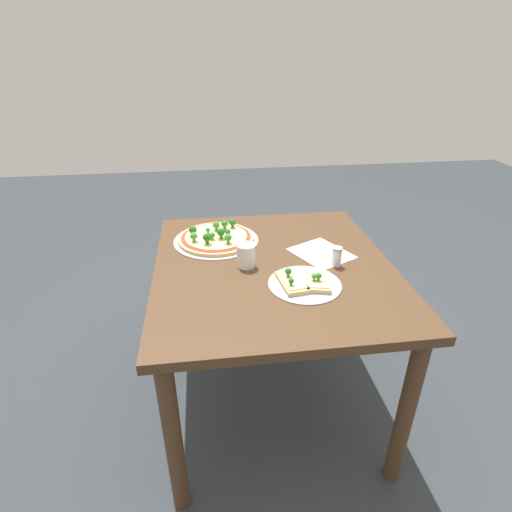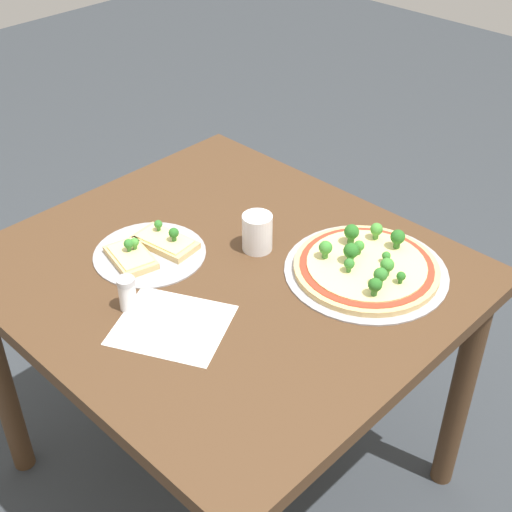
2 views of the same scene
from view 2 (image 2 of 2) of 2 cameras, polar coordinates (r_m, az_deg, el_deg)
ground_plane at (r=2.16m, az=-2.01°, el=-16.68°), size 8.00×8.00×0.00m
dining_table at (r=1.70m, az=-2.45°, el=-3.68°), size 1.02×0.93×0.73m
pizza_tray_whole at (r=1.64m, az=8.82°, el=-0.80°), size 0.37×0.37×0.07m
pizza_tray_slice at (r=1.70m, az=-8.51°, el=0.49°), size 0.27×0.27×0.06m
drinking_cup at (r=1.67m, az=0.21°, el=1.84°), size 0.07×0.07×0.09m
condiment_shaker at (r=1.53m, az=-10.26°, el=-2.97°), size 0.04×0.04×0.08m
paper_menu at (r=1.50m, az=-6.74°, el=-5.50°), size 0.29×0.28×0.00m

